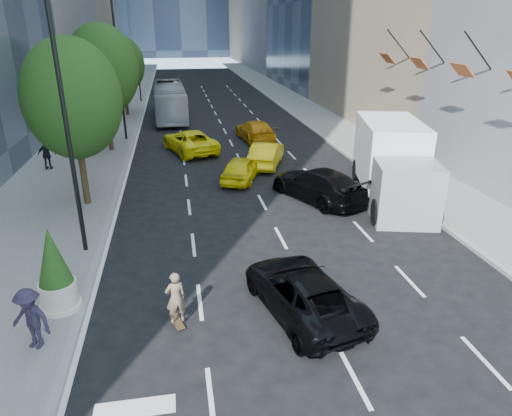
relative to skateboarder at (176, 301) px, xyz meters
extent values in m
plane|color=black|center=(3.20, 1.05, -0.79)|extent=(160.00, 160.00, 0.00)
cube|color=slate|center=(-5.80, 31.05, -0.71)|extent=(6.00, 120.00, 0.15)
cube|color=slate|center=(13.20, 31.05, -0.71)|extent=(4.00, 120.00, 0.15)
cylinder|color=black|center=(-3.30, 5.05, 4.36)|extent=(0.16, 0.16, 10.00)
cylinder|color=black|center=(-3.30, 23.05, 4.36)|extent=(0.16, 0.16, 10.00)
cylinder|color=black|center=(-4.00, 10.05, 0.94)|extent=(0.30, 0.30, 3.15)
ellipsoid|color=#18340E|center=(-4.00, 10.05, 4.19)|extent=(4.20, 4.20, 5.25)
cylinder|color=black|center=(-4.00, 20.05, 1.05)|extent=(0.30, 0.30, 3.38)
ellipsoid|color=#18340E|center=(-4.00, 20.05, 4.54)|extent=(4.50, 4.50, 5.62)
cylinder|color=black|center=(-4.00, 33.05, 0.82)|extent=(0.30, 0.30, 2.93)
ellipsoid|color=#18340E|center=(-4.00, 33.05, 3.85)|extent=(3.90, 3.90, 4.88)
cylinder|color=black|center=(-3.20, 41.05, 1.96)|extent=(0.14, 0.14, 5.20)
imported|color=black|center=(-3.20, 41.05, 3.56)|extent=(2.48, 0.53, 1.00)
cylinder|color=black|center=(14.35, 9.05, 6.06)|extent=(1.75, 0.08, 1.75)
cube|color=#9D4D24|center=(13.70, 9.05, 5.21)|extent=(0.64, 1.30, 0.64)
cylinder|color=black|center=(14.35, 13.05, 6.06)|extent=(1.75, 0.08, 1.75)
cube|color=#9D4D24|center=(13.70, 13.05, 5.21)|extent=(0.64, 1.30, 0.64)
cylinder|color=black|center=(14.35, 17.05, 6.06)|extent=(1.75, 0.08, 1.75)
cube|color=#9D4D24|center=(13.70, 17.05, 5.21)|extent=(0.64, 1.30, 0.64)
imported|color=brown|center=(0.00, 0.00, 0.00)|extent=(0.65, 0.51, 1.58)
imported|color=black|center=(3.70, 0.05, -0.12)|extent=(3.25, 5.21, 1.34)
imported|color=black|center=(6.93, 8.96, 0.00)|extent=(4.23, 5.82, 1.57)
imported|color=yellow|center=(3.70, 12.55, -0.11)|extent=(2.97, 4.28, 1.35)
imported|color=yellow|center=(5.60, 15.05, -0.06)|extent=(3.02, 4.67, 1.45)
imported|color=#FFE80D|center=(1.20, 19.05, -0.04)|extent=(3.98, 5.85, 1.49)
imported|color=orange|center=(6.08, 21.55, -0.06)|extent=(2.55, 5.23, 1.46)
imported|color=#B8B9BF|center=(0.00, 31.28, 0.76)|extent=(2.86, 11.17, 3.09)
cube|color=white|center=(10.73, 9.51, 1.31)|extent=(3.89, 5.71, 3.06)
cube|color=gray|center=(9.80, 5.77, 0.52)|extent=(3.07, 2.83, 2.61)
cylinder|color=black|center=(8.54, 5.61, -0.22)|extent=(0.66, 1.20, 1.13)
cylinder|color=black|center=(10.85, 5.04, -0.22)|extent=(0.66, 1.20, 1.13)
cylinder|color=black|center=(10.00, 11.55, -0.22)|extent=(0.66, 1.20, 1.13)
cylinder|color=black|center=(12.31, 10.98, -0.22)|extent=(0.66, 1.20, 1.13)
imported|color=black|center=(-7.09, 16.09, 0.22)|extent=(1.04, 0.51, 1.72)
imported|color=#292233|center=(-3.66, -0.51, 0.22)|extent=(1.28, 1.07, 1.72)
cylinder|color=beige|center=(-3.40, 1.26, -0.21)|extent=(1.07, 1.07, 0.86)
cone|color=#18340E|center=(-3.40, 1.26, 1.08)|extent=(0.96, 0.96, 1.71)
camera|label=1|loc=(0.31, -11.09, 7.21)|focal=32.00mm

